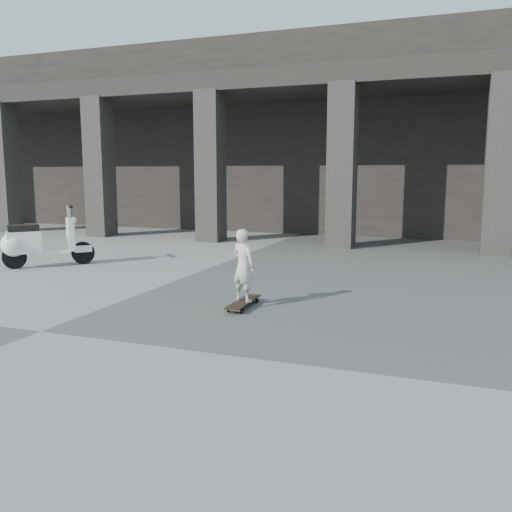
% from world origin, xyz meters
% --- Properties ---
extents(ground, '(90.00, 90.00, 0.00)m').
position_xyz_m(ground, '(0.00, 0.00, 0.00)').
color(ground, '#484846').
rests_on(ground, ground).
extents(colonnade, '(28.00, 8.82, 6.00)m').
position_xyz_m(colonnade, '(-0.00, 13.77, 3.03)').
color(colonnade, black).
rests_on(colonnade, ground).
extents(longboard, '(0.24, 0.91, 0.09)m').
position_xyz_m(longboard, '(1.80, 1.91, 0.07)').
color(longboard, black).
rests_on(longboard, ground).
extents(child, '(0.43, 0.36, 1.00)m').
position_xyz_m(child, '(1.80, 1.91, 0.59)').
color(child, beige).
rests_on(child, longboard).
extents(scooter, '(1.30, 1.39, 1.22)m').
position_xyz_m(scooter, '(-3.28, 3.46, 0.48)').
color(scooter, black).
rests_on(scooter, ground).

